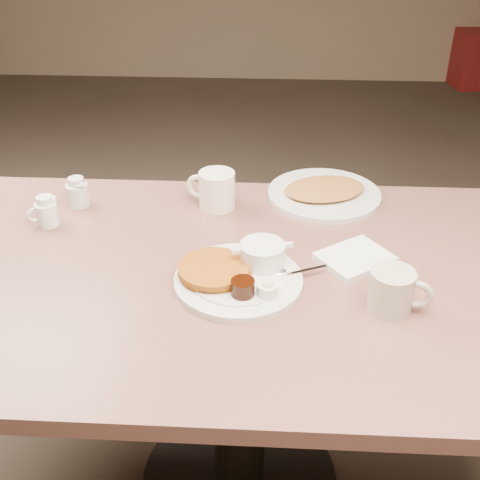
# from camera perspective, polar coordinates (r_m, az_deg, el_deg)

# --- Properties ---
(diner_table) EXTENTS (1.50, 0.90, 0.75)m
(diner_table) POSITION_cam_1_polar(r_m,az_deg,el_deg) (1.46, -0.04, -8.47)
(diner_table) COLOR #84564C
(diner_table) RESTS_ON ground
(main_plate) EXTENTS (0.37, 0.35, 0.07)m
(main_plate) POSITION_cam_1_polar(r_m,az_deg,el_deg) (1.31, -0.01, -3.07)
(main_plate) COLOR silver
(main_plate) RESTS_ON diner_table
(coffee_mug_near) EXTENTS (0.14, 0.11, 0.09)m
(coffee_mug_near) POSITION_cam_1_polar(r_m,az_deg,el_deg) (1.25, 14.36, -4.65)
(coffee_mug_near) COLOR #B7AC9C
(coffee_mug_near) RESTS_ON diner_table
(napkin) EXTENTS (0.20, 0.19, 0.02)m
(napkin) POSITION_cam_1_polar(r_m,az_deg,el_deg) (1.40, 10.88, -1.76)
(napkin) COLOR silver
(napkin) RESTS_ON diner_table
(coffee_mug_far) EXTENTS (0.15, 0.12, 0.10)m
(coffee_mug_far) POSITION_cam_1_polar(r_m,az_deg,el_deg) (1.59, -2.34, 4.80)
(coffee_mug_far) COLOR white
(coffee_mug_far) RESTS_ON diner_table
(creamer_left) EXTENTS (0.08, 0.06, 0.08)m
(creamer_left) POSITION_cam_1_polar(r_m,az_deg,el_deg) (1.59, -17.97, 2.55)
(creamer_left) COLOR white
(creamer_left) RESTS_ON diner_table
(creamer_right) EXTENTS (0.08, 0.08, 0.08)m
(creamer_right) POSITION_cam_1_polar(r_m,az_deg,el_deg) (1.66, -15.22, 4.37)
(creamer_right) COLOR silver
(creamer_right) RESTS_ON diner_table
(hash_plate) EXTENTS (0.40, 0.40, 0.04)m
(hash_plate) POSITION_cam_1_polar(r_m,az_deg,el_deg) (1.67, 8.01, 4.51)
(hash_plate) COLOR silver
(hash_plate) RESTS_ON diner_table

